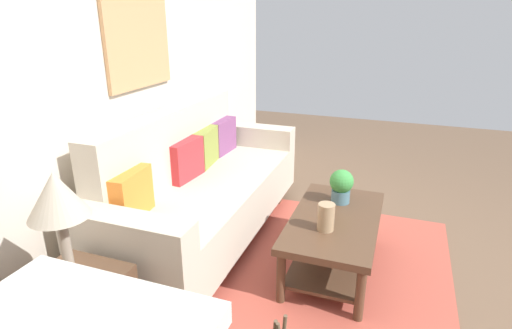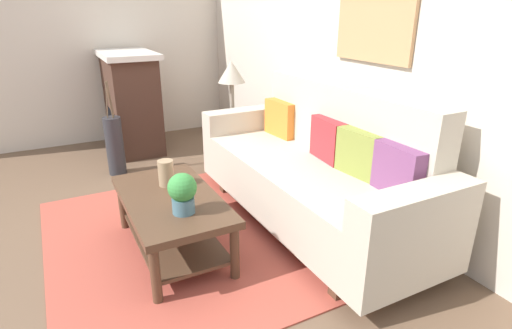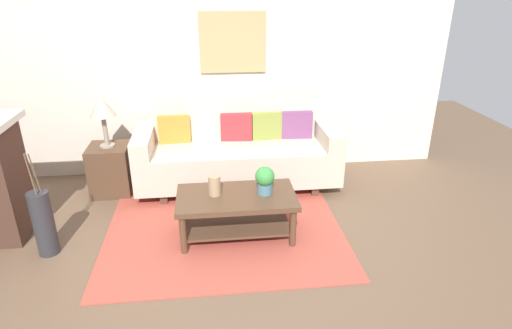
{
  "view_description": "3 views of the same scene",
  "coord_description": "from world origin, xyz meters",
  "views": [
    {
      "loc": [
        -2.51,
        0.05,
        1.8
      ],
      "look_at": [
        0.36,
        1.1,
        0.66
      ],
      "focal_mm": 28.79,
      "sensor_mm": 36.0,
      "label": 1
    },
    {
      "loc": [
        2.6,
        -0.23,
        1.63
      ],
      "look_at": [
        0.14,
        1.05,
        0.56
      ],
      "focal_mm": 28.6,
      "sensor_mm": 36.0,
      "label": 2
    },
    {
      "loc": [
        -0.1,
        -3.08,
        2.25
      ],
      "look_at": [
        0.34,
        0.75,
        0.58
      ],
      "focal_mm": 29.9,
      "sensor_mm": 36.0,
      "label": 3
    }
  ],
  "objects": [
    {
      "name": "framed_painting",
      "position": [
        0.21,
        1.99,
        1.59
      ],
      "size": [
        0.77,
        0.03,
        0.69
      ],
      "primitive_type": "cube",
      "color": "tan"
    },
    {
      "name": "side_table",
      "position": [
        -1.23,
        1.49,
        0.28
      ],
      "size": [
        0.44,
        0.44,
        0.56
      ],
      "primitive_type": "cube",
      "color": "#513826",
      "rests_on": "ground_plane"
    },
    {
      "name": "fireplace",
      "position": [
        -2.3,
        0.66,
        0.59
      ],
      "size": [
        1.02,
        0.58,
        1.16
      ],
      "color": "#472D23",
      "rests_on": "ground_plane"
    },
    {
      "name": "throw_pillow_orange",
      "position": [
        -0.51,
        1.65,
        0.68
      ],
      "size": [
        0.37,
        0.15,
        0.32
      ],
      "primitive_type": "cube",
      "rotation": [
        0.0,
        0.0,
        0.09
      ],
      "color": "orange",
      "rests_on": "couch"
    },
    {
      "name": "floor_vase_branch_c",
      "position": [
        -1.59,
        0.3,
        0.78
      ],
      "size": [
        0.05,
        0.05,
        0.36
      ],
      "primitive_type": "cylinder",
      "rotation": [
        -0.09,
        -0.11,
        0.0
      ],
      "color": "brown",
      "rests_on": "floor_vase"
    },
    {
      "name": "wall_left",
      "position": [
        -2.9,
        0.5,
        1.35
      ],
      "size": [
        0.1,
        5.01,
        2.7
      ],
      "primitive_type": "cube",
      "color": "beige",
      "rests_on": "ground_plane"
    },
    {
      "name": "throw_pillow_crimson",
      "position": [
        0.21,
        1.65,
        0.68
      ],
      "size": [
        0.37,
        0.16,
        0.32
      ],
      "primitive_type": "cube",
      "rotation": [
        0.0,
        0.0,
        -0.1
      ],
      "color": "red",
      "rests_on": "couch"
    },
    {
      "name": "coffee_table",
      "position": [
        0.12,
        0.41,
        0.31
      ],
      "size": [
        1.1,
        0.6,
        0.43
      ],
      "color": "#513826",
      "rests_on": "ground_plane"
    },
    {
      "name": "table_lamp",
      "position": [
        -1.23,
        1.49,
        0.99
      ],
      "size": [
        0.28,
        0.28,
        0.57
      ],
      "color": "gray",
      "rests_on": "side_table"
    },
    {
      "name": "floor_vase",
      "position": [
        -1.58,
        0.32,
        0.3
      ],
      "size": [
        0.18,
        0.18,
        0.6
      ],
      "primitive_type": "cylinder",
      "color": "#2D2D33",
      "rests_on": "ground_plane"
    },
    {
      "name": "couch",
      "position": [
        0.21,
        1.52,
        0.43
      ],
      "size": [
        2.28,
        0.84,
        1.08
      ],
      "color": "beige",
      "rests_on": "ground_plane"
    },
    {
      "name": "throw_pillow_olive",
      "position": [
        0.57,
        1.65,
        0.68
      ],
      "size": [
        0.37,
        0.15,
        0.32
      ],
      "primitive_type": "cube",
      "rotation": [
        0.0,
        0.0,
        0.1
      ],
      "color": "olive",
      "rests_on": "couch"
    },
    {
      "name": "throw_pillow_plum",
      "position": [
        0.93,
        1.65,
        0.68
      ],
      "size": [
        0.37,
        0.14,
        0.32
      ],
      "primitive_type": "cube",
      "rotation": [
        0.0,
        0.0,
        -0.06
      ],
      "color": "#7A4270",
      "rests_on": "couch"
    },
    {
      "name": "floor_vase_branch_b",
      "position": [
        -1.59,
        0.33,
        0.78
      ],
      "size": [
        0.04,
        0.03,
        0.36
      ],
      "primitive_type": "cylinder",
      "rotation": [
        0.06,
        -0.07,
        0.0
      ],
      "color": "brown",
      "rests_on": "floor_vase"
    },
    {
      "name": "wall_back",
      "position": [
        0.0,
        2.06,
        1.35
      ],
      "size": [
        5.7,
        0.1,
        2.7
      ],
      "primitive_type": "cube",
      "color": "beige",
      "rests_on": "ground_plane"
    },
    {
      "name": "potted_plant_tabletop",
      "position": [
        0.38,
        0.42,
        0.57
      ],
      "size": [
        0.18,
        0.18,
        0.26
      ],
      "color": "slate",
      "rests_on": "coffee_table"
    },
    {
      "name": "floor_vase_branch_a",
      "position": [
        -1.56,
        0.32,
        0.78
      ],
      "size": [
        0.04,
        0.04,
        0.36
      ],
      "primitive_type": "cylinder",
      "rotation": [
        0.07,
        -0.06,
        0.0
      ],
      "color": "brown",
      "rests_on": "floor_vase"
    },
    {
      "name": "tabletop_vase",
      "position": [
        -0.08,
        0.44,
        0.52
      ],
      "size": [
        0.11,
        0.11,
        0.19
      ],
      "primitive_type": "cylinder",
      "color": "tan",
      "rests_on": "coffee_table"
    },
    {
      "name": "ground_plane",
      "position": [
        0.0,
        0.0,
        0.0
      ],
      "size": [
        9.7,
        9.7,
        0.0
      ],
      "primitive_type": "plane",
      "color": "brown"
    },
    {
      "name": "area_rug",
      "position": [
        0.0,
        0.5,
        0.01
      ],
      "size": [
        2.27,
        1.86,
        0.01
      ],
      "primitive_type": "cube",
      "color": "#B24C3D",
      "rests_on": "ground_plane"
    }
  ]
}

